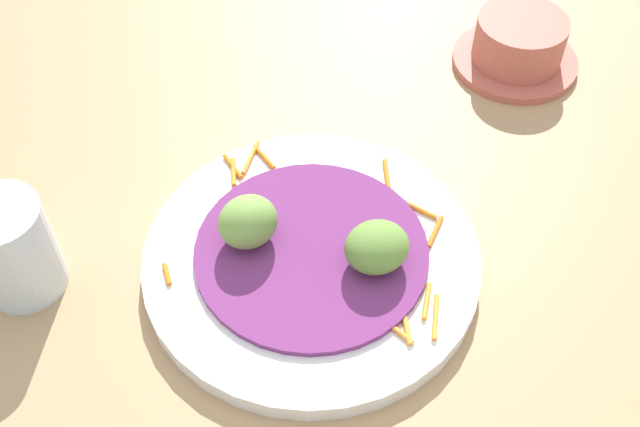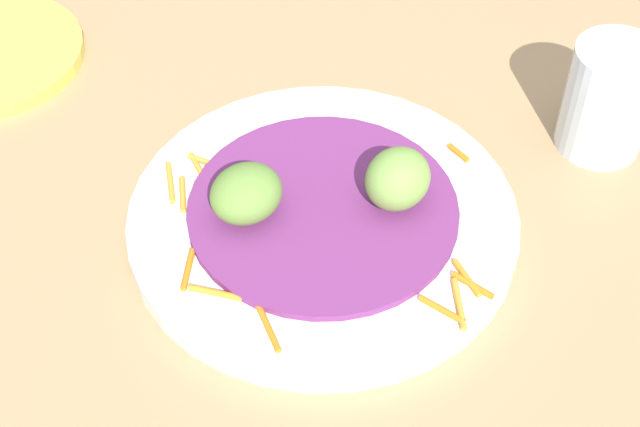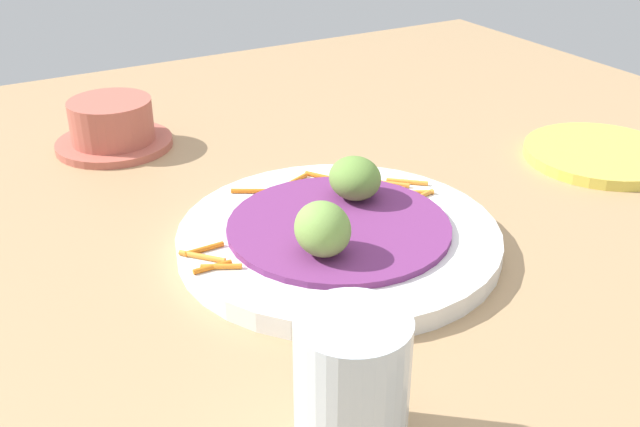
{
  "view_description": "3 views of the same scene",
  "coord_description": "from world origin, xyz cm",
  "px_view_note": "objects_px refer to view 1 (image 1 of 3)",
  "views": [
    {
      "loc": [
        26.32,
        -20.71,
        50.39
      ],
      "look_at": [
        -4.4,
        -0.71,
        6.55
      ],
      "focal_mm": 43.64,
      "sensor_mm": 36.0,
      "label": 1
    },
    {
      "loc": [
        -29.41,
        31.64,
        49.44
      ],
      "look_at": [
        -4.53,
        -0.45,
        5.49
      ],
      "focal_mm": 53.96,
      "sensor_mm": 36.0,
      "label": 2
    },
    {
      "loc": [
        -30.57,
        -46.55,
        32.01
      ],
      "look_at": [
        -5.35,
        -2.23,
        5.52
      ],
      "focal_mm": 42.27,
      "sensor_mm": 36.0,
      "label": 3
    }
  ],
  "objects_px": {
    "main_plate": "(312,260)",
    "water_glass": "(13,249)",
    "terracotta_bowl": "(518,45)",
    "guac_scoop_left": "(376,246)",
    "guac_scoop_center": "(248,222)"
  },
  "relations": [
    {
      "from": "guac_scoop_center",
      "to": "water_glass",
      "type": "relative_size",
      "value": 0.56
    },
    {
      "from": "guac_scoop_left",
      "to": "guac_scoop_center",
      "type": "relative_size",
      "value": 1.06
    },
    {
      "from": "guac_scoop_left",
      "to": "water_glass",
      "type": "height_order",
      "value": "water_glass"
    },
    {
      "from": "guac_scoop_left",
      "to": "terracotta_bowl",
      "type": "distance_m",
      "value": 0.29
    },
    {
      "from": "guac_scoop_center",
      "to": "water_glass",
      "type": "height_order",
      "value": "water_glass"
    },
    {
      "from": "main_plate",
      "to": "water_glass",
      "type": "distance_m",
      "value": 0.22
    },
    {
      "from": "guac_scoop_left",
      "to": "guac_scoop_center",
      "type": "distance_m",
      "value": 0.1
    },
    {
      "from": "guac_scoop_center",
      "to": "terracotta_bowl",
      "type": "xyz_separation_m",
      "value": [
        -0.06,
        0.33,
        -0.02
      ]
    },
    {
      "from": "terracotta_bowl",
      "to": "main_plate",
      "type": "bearing_deg",
      "value": -71.91
    },
    {
      "from": "guac_scoop_left",
      "to": "terracotta_bowl",
      "type": "xyz_separation_m",
      "value": [
        -0.13,
        0.26,
        -0.02
      ]
    },
    {
      "from": "terracotta_bowl",
      "to": "water_glass",
      "type": "distance_m",
      "value": 0.48
    },
    {
      "from": "main_plate",
      "to": "terracotta_bowl",
      "type": "height_order",
      "value": "terracotta_bowl"
    },
    {
      "from": "main_plate",
      "to": "terracotta_bowl",
      "type": "bearing_deg",
      "value": 108.09
    },
    {
      "from": "guac_scoop_left",
      "to": "water_glass",
      "type": "bearing_deg",
      "value": -122.12
    },
    {
      "from": "main_plate",
      "to": "water_glass",
      "type": "height_order",
      "value": "water_glass"
    }
  ]
}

